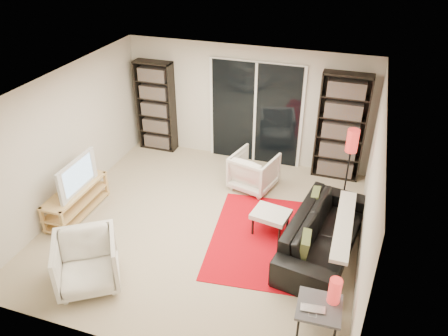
% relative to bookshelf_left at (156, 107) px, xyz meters
% --- Properties ---
extents(floor, '(5.00, 5.00, 0.00)m').
position_rel_bookshelf_left_xyz_m(floor, '(1.95, -2.33, -0.98)').
color(floor, tan).
rests_on(floor, ground).
extents(wall_back, '(5.00, 0.02, 2.40)m').
position_rel_bookshelf_left_xyz_m(wall_back, '(1.95, 0.17, 0.22)').
color(wall_back, beige).
rests_on(wall_back, ground).
extents(wall_front, '(5.00, 0.02, 2.40)m').
position_rel_bookshelf_left_xyz_m(wall_front, '(1.95, -4.83, 0.22)').
color(wall_front, beige).
rests_on(wall_front, ground).
extents(wall_left, '(0.02, 5.00, 2.40)m').
position_rel_bookshelf_left_xyz_m(wall_left, '(-0.55, -2.33, 0.22)').
color(wall_left, beige).
rests_on(wall_left, ground).
extents(wall_right, '(0.02, 5.00, 2.40)m').
position_rel_bookshelf_left_xyz_m(wall_right, '(4.45, -2.33, 0.22)').
color(wall_right, beige).
rests_on(wall_right, ground).
extents(ceiling, '(5.00, 5.00, 0.02)m').
position_rel_bookshelf_left_xyz_m(ceiling, '(1.95, -2.33, 1.42)').
color(ceiling, white).
rests_on(ceiling, wall_back).
extents(sliding_door, '(1.92, 0.08, 2.16)m').
position_rel_bookshelf_left_xyz_m(sliding_door, '(2.15, 0.13, 0.07)').
color(sliding_door, white).
rests_on(sliding_door, ground).
extents(bookshelf_left, '(0.80, 0.30, 1.95)m').
position_rel_bookshelf_left_xyz_m(bookshelf_left, '(0.00, 0.00, 0.00)').
color(bookshelf_left, black).
rests_on(bookshelf_left, ground).
extents(bookshelf_right, '(0.90, 0.30, 2.10)m').
position_rel_bookshelf_left_xyz_m(bookshelf_right, '(3.85, -0.00, 0.07)').
color(bookshelf_right, black).
rests_on(bookshelf_right, ground).
extents(tv_stand, '(0.44, 1.37, 0.50)m').
position_rel_bookshelf_left_xyz_m(tv_stand, '(-0.26, -2.69, -0.71)').
color(tv_stand, tan).
rests_on(tv_stand, floor).
extents(tv, '(0.14, 1.01, 0.58)m').
position_rel_bookshelf_left_xyz_m(tv, '(-0.24, -2.69, -0.18)').
color(tv, black).
rests_on(tv, tv_stand).
extents(rug, '(1.93, 2.46, 0.01)m').
position_rel_bookshelf_left_xyz_m(rug, '(3.00, -2.35, -0.97)').
color(rug, '#BC0510').
rests_on(rug, floor).
extents(sofa, '(1.23, 2.37, 0.66)m').
position_rel_bookshelf_left_xyz_m(sofa, '(3.90, -2.32, -0.64)').
color(sofa, black).
rests_on(sofa, floor).
extents(armchair_back, '(0.92, 0.94, 0.71)m').
position_rel_bookshelf_left_xyz_m(armchair_back, '(2.42, -0.92, -0.62)').
color(armchair_back, silver).
rests_on(armchair_back, floor).
extents(armchair_front, '(1.16, 1.16, 0.77)m').
position_rel_bookshelf_left_xyz_m(armchair_front, '(0.88, -4.07, -0.59)').
color(armchair_front, silver).
rests_on(armchair_front, floor).
extents(ottoman, '(0.64, 0.56, 0.40)m').
position_rel_bookshelf_left_xyz_m(ottoman, '(3.04, -2.16, -0.63)').
color(ottoman, silver).
rests_on(ottoman, floor).
extents(side_table, '(0.56, 0.56, 0.40)m').
position_rel_bookshelf_left_xyz_m(side_table, '(4.04, -3.86, -0.61)').
color(side_table, '#46464B').
rests_on(side_table, floor).
extents(laptop, '(0.32, 0.22, 0.02)m').
position_rel_bookshelf_left_xyz_m(laptop, '(3.97, -3.98, -0.56)').
color(laptop, silver).
rests_on(laptop, side_table).
extents(table_lamp, '(0.16, 0.16, 0.35)m').
position_rel_bookshelf_left_xyz_m(table_lamp, '(4.18, -3.72, -0.40)').
color(table_lamp, red).
rests_on(table_lamp, side_table).
extents(floor_lamp, '(0.22, 0.22, 1.48)m').
position_rel_bookshelf_left_xyz_m(floor_lamp, '(4.09, -0.96, 0.16)').
color(floor_lamp, black).
rests_on(floor_lamp, floor).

